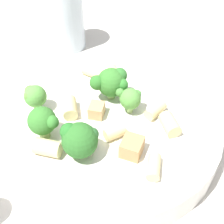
# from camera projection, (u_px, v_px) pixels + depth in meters

# --- Properties ---
(ground_plane) EXTENTS (2.00, 2.00, 0.00)m
(ground_plane) POSITION_uv_depth(u_px,v_px,m) (112.00, 139.00, 0.39)
(ground_plane) COLOR beige
(pasta_bowl) EXTENTS (0.26, 0.26, 0.04)m
(pasta_bowl) POSITION_uv_depth(u_px,v_px,m) (112.00, 127.00, 0.38)
(pasta_bowl) COLOR silver
(pasta_bowl) RESTS_ON ground_plane
(broccoli_floret_0) EXTENTS (0.03, 0.03, 0.03)m
(broccoli_floret_0) POSITION_uv_depth(u_px,v_px,m) (35.00, 96.00, 0.36)
(broccoli_floret_0) COLOR #93B766
(broccoli_floret_0) RESTS_ON pasta_bowl
(broccoli_floret_1) EXTENTS (0.03, 0.03, 0.03)m
(broccoli_floret_1) POSITION_uv_depth(u_px,v_px,m) (128.00, 96.00, 0.37)
(broccoli_floret_1) COLOR #9EC175
(broccoli_floret_1) RESTS_ON pasta_bowl
(broccoli_floret_2) EXTENTS (0.04, 0.04, 0.04)m
(broccoli_floret_2) POSITION_uv_depth(u_px,v_px,m) (79.00, 139.00, 0.31)
(broccoli_floret_2) COLOR #9EC175
(broccoli_floret_2) RESTS_ON pasta_bowl
(broccoli_floret_3) EXTENTS (0.04, 0.04, 0.04)m
(broccoli_floret_3) POSITION_uv_depth(u_px,v_px,m) (112.00, 82.00, 0.38)
(broccoli_floret_3) COLOR #84AD60
(broccoli_floret_3) RESTS_ON pasta_bowl
(broccoli_floret_4) EXTENTS (0.03, 0.03, 0.04)m
(broccoli_floret_4) POSITION_uv_depth(u_px,v_px,m) (43.00, 120.00, 0.33)
(broccoli_floret_4) COLOR #93B766
(broccoli_floret_4) RESTS_ON pasta_bowl
(rigatoni_0) EXTENTS (0.03, 0.03, 0.02)m
(rigatoni_0) POSITION_uv_depth(u_px,v_px,m) (70.00, 108.00, 0.37)
(rigatoni_0) COLOR beige
(rigatoni_0) RESTS_ON pasta_bowl
(rigatoni_1) EXTENTS (0.03, 0.02, 0.01)m
(rigatoni_1) POSITION_uv_depth(u_px,v_px,m) (115.00, 73.00, 0.42)
(rigatoni_1) COLOR beige
(rigatoni_1) RESTS_ON pasta_bowl
(rigatoni_2) EXTENTS (0.03, 0.03, 0.02)m
(rigatoni_2) POSITION_uv_depth(u_px,v_px,m) (48.00, 148.00, 0.32)
(rigatoni_2) COLOR beige
(rigatoni_2) RESTS_ON pasta_bowl
(rigatoni_3) EXTENTS (0.03, 0.02, 0.02)m
(rigatoni_3) POSITION_uv_depth(u_px,v_px,m) (170.00, 124.00, 0.35)
(rigatoni_3) COLOR beige
(rigatoni_3) RESTS_ON pasta_bowl
(rigatoni_4) EXTENTS (0.01, 0.02, 0.01)m
(rigatoni_4) POSITION_uv_depth(u_px,v_px,m) (115.00, 132.00, 0.34)
(rigatoni_4) COLOR beige
(rigatoni_4) RESTS_ON pasta_bowl
(rigatoni_5) EXTENTS (0.03, 0.03, 0.01)m
(rigatoni_5) POSITION_uv_depth(u_px,v_px,m) (155.00, 166.00, 0.31)
(rigatoni_5) COLOR beige
(rigatoni_5) RESTS_ON pasta_bowl
(rigatoni_6) EXTENTS (0.03, 0.03, 0.01)m
(rigatoni_6) POSITION_uv_depth(u_px,v_px,m) (93.00, 72.00, 0.42)
(rigatoni_6) COLOR beige
(rigatoni_6) RESTS_ON pasta_bowl
(rigatoni_7) EXTENTS (0.02, 0.03, 0.01)m
(rigatoni_7) POSITION_uv_depth(u_px,v_px,m) (155.00, 110.00, 0.37)
(rigatoni_7) COLOR beige
(rigatoni_7) RESTS_ON pasta_bowl
(chicken_chunk_0) EXTENTS (0.03, 0.03, 0.02)m
(chicken_chunk_0) POSITION_uv_depth(u_px,v_px,m) (132.00, 147.00, 0.32)
(chicken_chunk_0) COLOR tan
(chicken_chunk_0) RESTS_ON pasta_bowl
(chicken_chunk_1) EXTENTS (0.03, 0.03, 0.02)m
(chicken_chunk_1) POSITION_uv_depth(u_px,v_px,m) (97.00, 110.00, 0.37)
(chicken_chunk_1) COLOR tan
(chicken_chunk_1) RESTS_ON pasta_bowl
(drinking_glass) EXTENTS (0.06, 0.06, 0.11)m
(drinking_glass) POSITION_uv_depth(u_px,v_px,m) (65.00, 20.00, 0.52)
(drinking_glass) COLOR silver
(drinking_glass) RESTS_ON ground_plane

